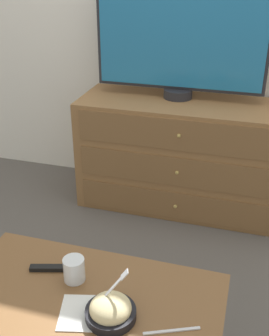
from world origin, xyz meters
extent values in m
plane|color=#56514C|center=(0.00, 0.00, 0.00)|extent=(12.00, 12.00, 0.00)
cube|color=olive|center=(-0.07, -0.27, 0.36)|extent=(1.34, 0.48, 0.72)
cube|color=brown|center=(-0.07, -0.52, 0.12)|extent=(1.23, 0.01, 0.19)
sphere|color=tan|center=(-0.07, -0.52, 0.12)|extent=(0.02, 0.02, 0.02)
cube|color=brown|center=(-0.07, -0.52, 0.36)|extent=(1.23, 0.01, 0.19)
sphere|color=tan|center=(-0.07, -0.52, 0.36)|extent=(0.02, 0.02, 0.02)
cube|color=brown|center=(-0.07, -0.52, 0.60)|extent=(1.23, 0.01, 0.19)
sphere|color=tan|center=(-0.07, -0.52, 0.60)|extent=(0.02, 0.02, 0.02)
cylinder|color=#232328|center=(-0.14, -0.20, 0.75)|extent=(0.18, 0.18, 0.06)
cube|color=#232328|center=(-0.14, -0.19, 1.11)|extent=(1.04, 0.04, 0.67)
cube|color=#1E6B9E|center=(-0.14, -0.21, 1.11)|extent=(1.00, 0.01, 0.63)
cube|color=brown|center=(-0.16, -1.70, 0.44)|extent=(0.96, 0.50, 0.02)
cylinder|color=brown|center=(-0.61, -1.49, 0.22)|extent=(0.04, 0.04, 0.43)
cylinder|color=brown|center=(0.28, -1.49, 0.22)|extent=(0.04, 0.04, 0.43)
cylinder|color=black|center=(-0.05, -1.77, 0.47)|extent=(0.17, 0.17, 0.03)
ellipsoid|color=beige|center=(-0.05, -1.77, 0.49)|extent=(0.14, 0.14, 0.08)
cube|color=silver|center=(-0.06, -1.75, 0.55)|extent=(0.10, 0.05, 0.13)
cube|color=silver|center=(-0.01, -1.73, 0.61)|extent=(0.03, 0.03, 0.03)
cylinder|color=beige|center=(-0.24, -1.64, 0.48)|extent=(0.07, 0.07, 0.06)
cylinder|color=white|center=(-0.24, -1.64, 0.50)|extent=(0.08, 0.08, 0.09)
cube|color=white|center=(-0.14, -1.78, 0.45)|extent=(0.20, 0.20, 0.00)
cube|color=silver|center=(0.16, -1.77, 0.45)|extent=(0.18, 0.08, 0.01)
cube|color=black|center=(-0.34, -1.61, 0.46)|extent=(0.17, 0.07, 0.02)
camera|label=1|loc=(0.31, -2.73, 1.54)|focal=45.00mm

